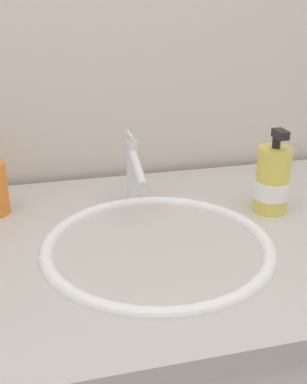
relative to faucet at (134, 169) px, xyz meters
name	(u,v)px	position (x,y,z in m)	size (l,w,h in m)	color
tiled_wall_back	(119,45)	(0.01, 0.20, 0.22)	(2.49, 0.04, 2.40)	beige
sink_basin	(158,269)	(0.00, -0.19, -0.12)	(0.40, 0.40, 0.12)	white
faucet	(134,169)	(0.00, 0.00, 0.00)	(0.02, 0.14, 0.14)	silver
soap_dispenser	(272,181)	(0.26, -0.11, -0.01)	(0.07, 0.07, 0.17)	#DBCC4C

